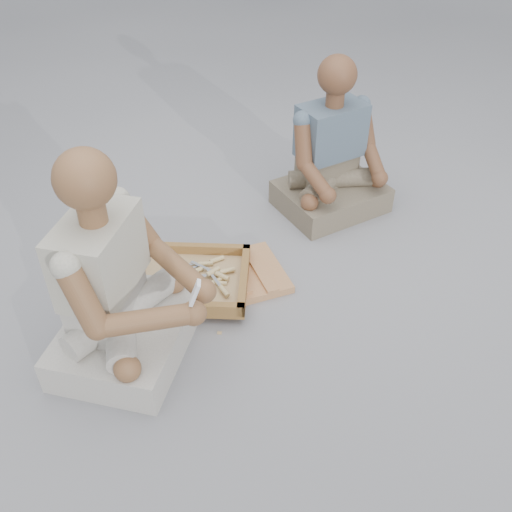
{
  "coord_description": "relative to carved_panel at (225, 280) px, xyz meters",
  "views": [
    {
      "loc": [
        -0.18,
        -1.74,
        1.79
      ],
      "look_at": [
        -0.0,
        0.1,
        0.3
      ],
      "focal_mm": 40.0,
      "sensor_mm": 36.0,
      "label": 1
    }
  ],
  "objects": [
    {
      "name": "wood_chip_10",
      "position": [
        -0.16,
        -0.23,
        -0.02
      ],
      "size": [
        0.02,
        0.02,
        0.0
      ],
      "primitive_type": "cube",
      "rotation": [
        0.0,
        0.0,
        0.23
      ],
      "color": "tan",
      "rests_on": "ground"
    },
    {
      "name": "mobile_phone",
      "position": [
        -0.12,
        -0.54,
        0.42
      ],
      "size": [
        0.05,
        0.04,
        0.1
      ],
      "rotation": [
        -0.35,
        0.0,
        -1.63
      ],
      "color": "white",
      "rests_on": "craftsman"
    },
    {
      "name": "chisel_8",
      "position": [
        -0.05,
        -0.07,
        0.05
      ],
      "size": [
        0.22,
        0.07,
        0.02
      ],
      "rotation": [
        0.0,
        0.0,
        -0.24
      ],
      "color": "silver",
      "rests_on": "tool_tray"
    },
    {
      "name": "wood_chip_1",
      "position": [
        0.13,
        0.24,
        -0.02
      ],
      "size": [
        0.02,
        0.02,
        0.0
      ],
      "primitive_type": "cube",
      "rotation": [
        0.0,
        0.0,
        2.05
      ],
      "color": "tan",
      "rests_on": "ground"
    },
    {
      "name": "wood_chip_9",
      "position": [
        -0.28,
        -0.09,
        -0.02
      ],
      "size": [
        0.02,
        0.02,
        0.0
      ],
      "primitive_type": "cube",
      "rotation": [
        0.0,
        0.0,
        1.01
      ],
      "color": "tan",
      "rests_on": "ground"
    },
    {
      "name": "tool_tray",
      "position": [
        -0.17,
        -0.03,
        0.04
      ],
      "size": [
        0.61,
        0.52,
        0.07
      ],
      "rotation": [
        0.0,
        0.0,
        -0.15
      ],
      "color": "brown",
      "rests_on": "carved_panel"
    },
    {
      "name": "craftsman",
      "position": [
        -0.42,
        -0.37,
        0.29
      ],
      "size": [
        0.69,
        0.71,
        0.92
      ],
      "rotation": [
        0.0,
        0.0,
        -1.91
      ],
      "color": "#B9B5AC",
      "rests_on": "ground"
    },
    {
      "name": "chisel_4",
      "position": [
        -0.05,
        0.08,
        0.05
      ],
      "size": [
        0.21,
        0.11,
        0.02
      ],
      "rotation": [
        0.0,
        0.0,
        0.42
      ],
      "color": "silver",
      "rests_on": "tool_tray"
    },
    {
      "name": "wood_chip_0",
      "position": [
        -0.45,
        -0.12,
        -0.02
      ],
      "size": [
        0.02,
        0.02,
        0.0
      ],
      "primitive_type": "cube",
      "rotation": [
        0.0,
        0.0,
        1.04
      ],
      "color": "tan",
      "rests_on": "ground"
    },
    {
      "name": "wood_chip_12",
      "position": [
        -0.36,
        0.26,
        -0.02
      ],
      "size": [
        0.02,
        0.02,
        0.0
      ],
      "primitive_type": "cube",
      "rotation": [
        0.0,
        0.0,
        0.96
      ],
      "color": "tan",
      "rests_on": "ground"
    },
    {
      "name": "chisel_0",
      "position": [
        -0.27,
        0.09,
        0.05
      ],
      "size": [
        0.07,
        0.22,
        0.02
      ],
      "rotation": [
        0.0,
        0.0,
        1.35
      ],
      "color": "silver",
      "rests_on": "tool_tray"
    },
    {
      "name": "wood_chip_4",
      "position": [
        -0.43,
        -0.31,
        -0.02
      ],
      "size": [
        0.02,
        0.02,
        0.0
      ],
      "primitive_type": "cube",
      "rotation": [
        0.0,
        0.0,
        3.05
      ],
      "color": "tan",
      "rests_on": "ground"
    },
    {
      "name": "wood_chip_8",
      "position": [
        -0.04,
        -0.33,
        -0.02
      ],
      "size": [
        0.02,
        0.02,
        0.0
      ],
      "primitive_type": "cube",
      "rotation": [
        0.0,
        0.0,
        2.99
      ],
      "color": "tan",
      "rests_on": "ground"
    },
    {
      "name": "wood_chip_6",
      "position": [
        -0.28,
        0.03,
        -0.02
      ],
      "size": [
        0.02,
        0.02,
        0.0
      ],
      "primitive_type": "cube",
      "rotation": [
        0.0,
        0.0,
        1.88
      ],
      "color": "tan",
      "rests_on": "ground"
    },
    {
      "name": "chisel_7",
      "position": [
        -0.16,
        0.0,
        0.06
      ],
      "size": [
        0.21,
        0.11,
        0.02
      ],
      "rotation": [
        0.0,
        0.0,
        0.45
      ],
      "color": "silver",
      "rests_on": "tool_tray"
    },
    {
      "name": "chisel_1",
      "position": [
        -0.07,
        -0.03,
        0.07
      ],
      "size": [
        0.18,
        0.15,
        0.02
      ],
      "rotation": [
        0.0,
        0.0,
        0.67
      ],
      "color": "silver",
      "rests_on": "tool_tray"
    },
    {
      "name": "carved_panel",
      "position": [
        0.0,
        0.0,
        0.0
      ],
      "size": [
        0.64,
        0.51,
        0.04
      ],
      "primitive_type": "cube",
      "rotation": [
        0.0,
        0.0,
        0.27
      ],
      "color": "#926038",
      "rests_on": "ground"
    },
    {
      "name": "chisel_6",
      "position": [
        -0.01,
        -0.01,
        0.06
      ],
      "size": [
        0.22,
        0.06,
        0.02
      ],
      "rotation": [
        0.0,
        0.0,
        0.21
      ],
      "color": "silver",
      "rests_on": "tool_tray"
    },
    {
      "name": "wood_chip_5",
      "position": [
        0.04,
        0.21,
        -0.02
      ],
      "size": [
        0.02,
        0.02,
        0.0
      ],
      "primitive_type": "cube",
      "rotation": [
        0.0,
        0.0,
        2.68
      ],
      "color": "tan",
      "rests_on": "ground"
    },
    {
      "name": "wood_chip_13",
      "position": [
        -0.4,
        0.11,
        -0.02
      ],
      "size": [
        0.02,
        0.02,
        0.0
      ],
      "primitive_type": "cube",
      "rotation": [
        0.0,
        0.0,
        0.56
      ],
      "color": "tan",
      "rests_on": "ground"
    },
    {
      "name": "wood_chip_3",
      "position": [
        -0.37,
        -0.23,
        -0.02
      ],
      "size": [
        0.02,
        0.02,
        0.0
      ],
      "primitive_type": "cube",
      "rotation": [
        0.0,
        0.0,
        0.96
      ],
      "color": "tan",
      "rests_on": "ground"
    },
    {
      "name": "ground",
      "position": [
        0.13,
        -0.29,
        -0.02
      ],
      "size": [
        60.0,
        60.0,
        0.0
      ],
      "primitive_type": "plane",
      "color": "gray",
      "rests_on": "ground"
    },
    {
      "name": "chisel_5",
      "position": [
        -0.03,
        -0.03,
        0.06
      ],
      "size": [
        0.18,
        0.16,
        0.02
      ],
      "rotation": [
        0.0,
        0.0,
        -0.71
      ],
      "color": "silver",
      "rests_on": "tool_tray"
    },
    {
      "name": "wood_chip_14",
      "position": [
        -0.22,
        0.09,
        -0.02
      ],
      "size": [
        0.02,
        0.02,
        0.0
      ],
      "primitive_type": "cube",
      "rotation": [
        0.0,
        0.0,
        2.84
      ],
      "color": "tan",
      "rests_on": "ground"
    },
    {
      "name": "chisel_9",
      "position": [
        -0.23,
        -0.19,
        0.07
      ],
      "size": [
        0.16,
        0.17,
        0.02
      ],
      "rotation": [
        0.0,
        0.0,
        -0.83
      ],
      "color": "silver",
      "rests_on": "tool_tray"
    },
    {
      "name": "wood_chip_11",
      "position": [
        -0.08,
        -0.06,
        -0.02
      ],
      "size": [
        0.02,
        0.02,
        0.0
      ],
      "primitive_type": "cube",
      "rotation": [
        0.0,
        0.0,
        0.57
      ],
      "color": "tan",
      "rests_on": "ground"
    },
    {
      "name": "chisel_2",
      "position": [
        -0.02,
        -0.13,
        0.06
      ],
      "size": [
        0.1,
        0.21,
        0.02
      ],
      "rotation": [
        0.0,
        0.0,
        -1.16
      ],
      "color": "silver",
      "rests_on": "tool_tray"
    },
    {
      "name": "companion",
      "position": [
        0.61,
        0.6,
        0.26
      ],
      "size": [
        0.67,
        0.62,
        0.84
      ],
      "rotation": [
        0.0,
        0.0,
        3.57
      ],
      "color": "#756A54",
      "rests_on": "ground"
    },
    {
      "name": "chisel_10",
      "position": [
        -0.06,
        -0.08,
        0.05
      ],
      "size": [
        0.18,
        0.16,
        0.02
      ],
      "rotation": [
        0.0,
        0.0,
        0.71
      ],
      "color": "silver",
      "rests_on": "tool_tray"
    },
    {
      "name": "wood_chip_7",
      "position": [
        -0.38,
        -0.23,
        -0.02
      ],
      "size": [
        0.02,
        0.02,
        0.0
      ],
      "primitive_type": "cube",
      "rotation": [
        0.0,
        0.0,
        0.98
      ],
      "color": "tan",
      "rests_on": "ground"
    },
    {
      "name": "chisel_3",
      "position": [
        -0.11,
        0.06,
        0.05
      ],
      "size": [
        0.22,
        0.02,
        0.02
      ],
      "rotation": [
        0.0,
        0.0,
        -0.02
      ],
      "color": "silver",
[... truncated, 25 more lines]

